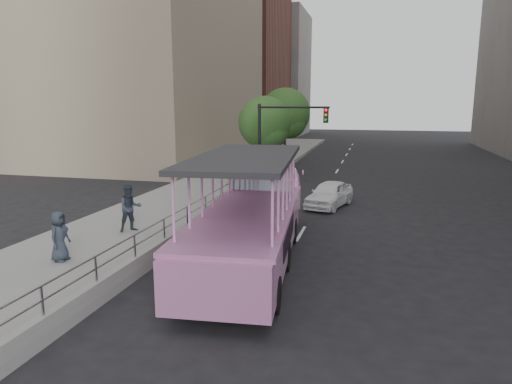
{
  "coord_description": "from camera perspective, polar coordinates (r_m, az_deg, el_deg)",
  "views": [
    {
      "loc": [
        3.73,
        -13.82,
        5.24
      ],
      "look_at": [
        -0.21,
        1.38,
        2.17
      ],
      "focal_mm": 32.0,
      "sensor_mm": 36.0,
      "label": 1
    }
  ],
  "objects": [
    {
      "name": "ground",
      "position": [
        15.24,
        -0.53,
        -9.04
      ],
      "size": [
        160.0,
        160.0,
        0.0
      ],
      "primitive_type": "plane",
      "color": "black"
    },
    {
      "name": "sidewalk",
      "position": [
        26.14,
        -7.02,
        -0.25
      ],
      "size": [
        5.5,
        80.0,
        0.3
      ],
      "primitive_type": "cube",
      "color": "gray",
      "rests_on": "ground"
    },
    {
      "name": "kerb_wall",
      "position": [
        17.88,
        -8.57,
        -4.49
      ],
      "size": [
        0.24,
        30.0,
        0.36
      ],
      "primitive_type": "cube",
      "color": "#979692",
      "rests_on": "sidewalk"
    },
    {
      "name": "guardrail",
      "position": [
        17.72,
        -8.63,
        -2.43
      ],
      "size": [
        0.07,
        22.0,
        0.71
      ],
      "color": "#A5A6AA",
      "rests_on": "kerb_wall"
    },
    {
      "name": "duck_boat",
      "position": [
        15.66,
        -0.31,
        -3.23
      ],
      "size": [
        3.76,
        11.34,
        3.7
      ],
      "color": "black",
      "rests_on": "ground"
    },
    {
      "name": "car",
      "position": [
        23.63,
        9.15,
        -0.25
      ],
      "size": [
        2.5,
        4.14,
        1.32
      ],
      "primitive_type": "imported",
      "rotation": [
        0.0,
        0.0,
        -0.26
      ],
      "color": "white",
      "rests_on": "ground"
    },
    {
      "name": "pedestrian_mid",
      "position": [
        18.4,
        -15.46,
        -1.95
      ],
      "size": [
        1.13,
        1.13,
        1.85
      ],
      "primitive_type": "imported",
      "rotation": [
        0.0,
        0.0,
        0.8
      ],
      "color": "#2A323D",
      "rests_on": "sidewalk"
    },
    {
      "name": "pedestrian_far",
      "position": [
        15.73,
        -23.36,
        -5.1
      ],
      "size": [
        0.55,
        0.81,
        1.61
      ],
      "primitive_type": "imported",
      "rotation": [
        0.0,
        0.0,
        1.62
      ],
      "color": "#2A323D",
      "rests_on": "sidewalk"
    },
    {
      "name": "parking_sign",
      "position": [
        22.46,
        -3.07,
        2.13
      ],
      "size": [
        0.28,
        0.58,
        2.81
      ],
      "color": "black",
      "rests_on": "ground"
    },
    {
      "name": "traffic_signal",
      "position": [
        26.93,
        2.9,
        7.34
      ],
      "size": [
        4.2,
        0.32,
        5.2
      ],
      "color": "black",
      "rests_on": "ground"
    },
    {
      "name": "street_tree_near",
      "position": [
        30.6,
        1.26,
        8.4
      ],
      "size": [
        3.52,
        3.52,
        5.72
      ],
      "color": "#3C261B",
      "rests_on": "ground"
    },
    {
      "name": "street_tree_far",
      "position": [
        36.4,
        3.78,
        9.57
      ],
      "size": [
        3.97,
        3.97,
        6.45
      ],
      "color": "#3C261B",
      "rests_on": "ground"
    },
    {
      "name": "midrise_brick",
      "position": [
        65.99,
        -5.02,
        17.77
      ],
      "size": [
        18.0,
        16.0,
        26.0
      ],
      "primitive_type": "cube",
      "color": "brown",
      "rests_on": "ground"
    },
    {
      "name": "midrise_stone_b",
      "position": [
        80.42,
        0.34,
        14.45
      ],
      "size": [
        16.0,
        14.0,
        20.0
      ],
      "primitive_type": "cube",
      "color": "gray",
      "rests_on": "ground"
    }
  ]
}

